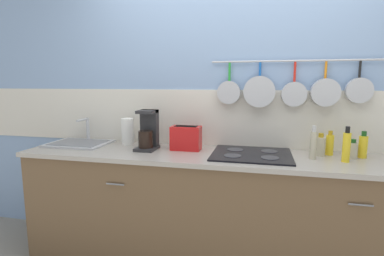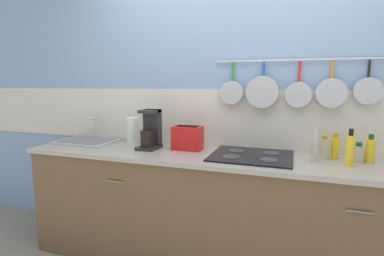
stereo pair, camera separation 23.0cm
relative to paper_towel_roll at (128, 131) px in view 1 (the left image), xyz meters
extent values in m
cube|color=#84A3CC|center=(0.94, 0.16, 0.27)|extent=(7.20, 0.06, 2.60)
cube|color=silver|center=(0.94, 0.15, 0.13)|extent=(7.20, 0.07, 0.48)
cylinder|color=#B7BABF|center=(1.41, 0.10, 0.59)|extent=(1.35, 0.02, 0.02)
cylinder|color=green|center=(0.88, 0.10, 0.51)|extent=(0.02, 0.02, 0.15)
cylinder|color=#B7BABF|center=(0.88, 0.08, 0.34)|extent=(0.19, 0.05, 0.19)
cylinder|color=#1959B2|center=(1.12, 0.10, 0.53)|extent=(0.02, 0.02, 0.11)
cylinder|color=#B7BABF|center=(1.12, 0.07, 0.35)|extent=(0.25, 0.07, 0.25)
cylinder|color=red|center=(1.39, 0.10, 0.51)|extent=(0.02, 0.02, 0.15)
cylinder|color=#B7BABF|center=(1.39, 0.08, 0.34)|extent=(0.19, 0.05, 0.19)
cylinder|color=orange|center=(1.61, 0.10, 0.52)|extent=(0.02, 0.02, 0.13)
cylinder|color=#B7BABF|center=(1.61, 0.07, 0.35)|extent=(0.21, 0.07, 0.21)
cylinder|color=black|center=(1.85, 0.10, 0.52)|extent=(0.02, 0.02, 0.12)
cylinder|color=#B7BABF|center=(1.85, 0.08, 0.37)|extent=(0.19, 0.05, 0.19)
cube|color=brown|center=(0.94, -0.19, -0.59)|extent=(3.27, 0.57, 0.88)
cylinder|color=slate|center=(0.12, -0.49, -0.31)|extent=(0.14, 0.01, 0.01)
cylinder|color=slate|center=(1.75, -0.49, -0.31)|extent=(0.14, 0.01, 0.01)
cube|color=#A59E93|center=(0.94, -0.19, -0.13)|extent=(3.31, 0.61, 0.03)
cube|color=#B7BABF|center=(-0.42, -0.10, -0.11)|extent=(0.51, 0.40, 0.01)
cube|color=slate|center=(-0.42, -0.10, -0.10)|extent=(0.43, 0.32, 0.00)
cylinder|color=#B7BABF|center=(-0.42, 0.05, -0.01)|extent=(0.03, 0.03, 0.22)
cylinder|color=#B7BABF|center=(-0.42, -0.03, 0.09)|extent=(0.02, 0.16, 0.02)
cylinder|color=white|center=(0.00, 0.00, 0.00)|extent=(0.11, 0.11, 0.23)
cube|color=#262628|center=(0.24, -0.16, -0.10)|extent=(0.16, 0.21, 0.02)
cube|color=#262628|center=(0.24, -0.10, 0.05)|extent=(0.14, 0.07, 0.32)
cylinder|color=black|center=(0.24, -0.19, -0.02)|extent=(0.12, 0.12, 0.13)
cube|color=#262628|center=(0.24, -0.14, 0.19)|extent=(0.14, 0.16, 0.02)
cube|color=red|center=(0.56, -0.09, -0.02)|extent=(0.24, 0.14, 0.19)
cube|color=black|center=(0.56, -0.12, 0.08)|extent=(0.18, 0.02, 0.00)
cube|color=black|center=(0.56, -0.07, 0.08)|extent=(0.18, 0.02, 0.00)
cube|color=black|center=(0.43, -0.09, 0.02)|extent=(0.02, 0.02, 0.02)
cube|color=black|center=(1.08, -0.15, -0.11)|extent=(0.59, 0.52, 0.01)
cylinder|color=#38383D|center=(0.95, -0.26, -0.10)|extent=(0.13, 0.13, 0.00)
cylinder|color=#38383D|center=(1.21, -0.26, -0.10)|extent=(0.13, 0.13, 0.00)
cylinder|color=#38383D|center=(0.95, -0.05, -0.10)|extent=(0.13, 0.13, 0.00)
cylinder|color=#38383D|center=(1.21, -0.05, -0.10)|extent=(0.13, 0.13, 0.00)
cylinder|color=#BFB799|center=(1.51, -0.17, -0.02)|extent=(0.05, 0.05, 0.20)
cylinder|color=beige|center=(1.51, -0.17, 0.10)|extent=(0.03, 0.03, 0.04)
cylinder|color=#BFB799|center=(1.58, -0.06, -0.05)|extent=(0.07, 0.07, 0.14)
cylinder|color=#B28C19|center=(1.58, -0.06, 0.04)|extent=(0.04, 0.04, 0.03)
cylinder|color=yellow|center=(1.65, -0.01, -0.04)|extent=(0.06, 0.06, 0.15)
cylinder|color=#B28C19|center=(1.65, -0.01, 0.05)|extent=(0.03, 0.03, 0.03)
cylinder|color=yellow|center=(1.72, -0.21, -0.01)|extent=(0.05, 0.05, 0.20)
cylinder|color=black|center=(1.72, -0.21, 0.11)|extent=(0.03, 0.03, 0.04)
cylinder|color=#BFB799|center=(1.79, -0.09, -0.06)|extent=(0.07, 0.07, 0.12)
cylinder|color=#194C19|center=(1.79, -0.09, 0.01)|extent=(0.04, 0.04, 0.03)
cylinder|color=yellow|center=(1.87, -0.05, -0.04)|extent=(0.06, 0.06, 0.16)
cylinder|color=#194C19|center=(1.87, -0.05, 0.06)|extent=(0.03, 0.03, 0.04)
camera|label=1|loc=(1.15, -2.40, 0.43)|focal=28.00mm
camera|label=2|loc=(1.37, -2.34, 0.43)|focal=28.00mm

